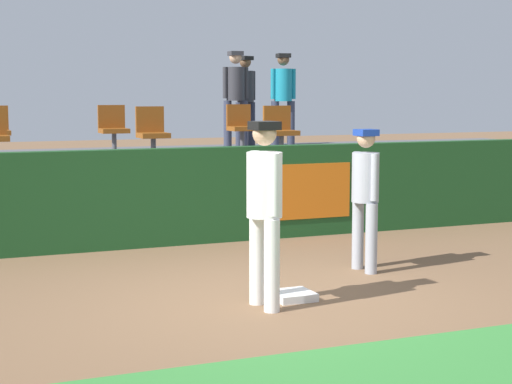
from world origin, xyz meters
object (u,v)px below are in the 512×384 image
object	(u,v)px
seat_back_right	(241,124)
seat_back_center	(113,126)
seat_front_center	(152,131)
seat_front_right	(280,128)
player_runner_visitor	(365,190)
spectator_casual	(236,92)
first_base	(293,296)
spectator_hooded	(283,93)
spectator_capped	(245,94)
player_fielder_home	(264,201)

from	to	relation	value
seat_back_right	seat_back_center	bearing A→B (deg)	180.00
seat_back_right	seat_front_center	bearing A→B (deg)	-140.32
seat_front_right	seat_back_center	xyz separation A→B (m)	(-2.36, 1.80, -0.00)
player_runner_visitor	spectator_casual	world-z (taller)	spectator_casual
first_base	seat_front_center	xyz separation A→B (m)	(-0.14, 4.88, 1.49)
first_base	spectator_hooded	world-z (taller)	spectator_hooded
first_base	player_runner_visitor	distance (m)	1.89
seat_front_right	seat_back_right	xyz separation A→B (m)	(0.02, 1.80, -0.00)
seat_back_right	spectator_hooded	xyz separation A→B (m)	(1.13, 0.62, 0.58)
seat_back_center	seat_front_right	bearing A→B (deg)	-37.32
spectator_capped	spectator_casual	distance (m)	0.51
spectator_capped	seat_front_right	bearing A→B (deg)	60.88
player_fielder_home	seat_front_right	xyz separation A→B (m)	(2.41, 5.06, 0.48)
seat_front_center	seat_front_right	bearing A→B (deg)	0.01
seat_front_right	spectator_capped	size ratio (longest dim) A/B	0.48
first_base	spectator_capped	xyz separation A→B (m)	(2.54, 7.75, 2.05)
seat_back_center	seat_back_right	size ratio (longest dim) A/B	1.00
seat_front_right	player_runner_visitor	bearing A→B (deg)	-99.36
player_runner_visitor	seat_back_right	size ratio (longest dim) A/B	2.01
seat_front_right	player_fielder_home	bearing A→B (deg)	-115.42
seat_front_center	spectator_casual	distance (m)	3.47
first_base	seat_front_right	world-z (taller)	seat_front_right
first_base	seat_back_right	world-z (taller)	seat_back_right
seat_back_center	spectator_casual	world-z (taller)	spectator_casual
seat_back_center	spectator_capped	bearing A→B (deg)	20.30
player_runner_visitor	seat_front_right	xyz separation A→B (m)	(0.65, 3.96, 0.56)
player_runner_visitor	seat_front_right	size ratio (longest dim) A/B	2.01
player_runner_visitor	spectator_capped	size ratio (longest dim) A/B	0.95
player_fielder_home	spectator_casual	xyz separation A→B (m)	(2.59, 7.56, 1.07)
seat_front_right	spectator_casual	size ratio (longest dim) A/B	0.46
seat_front_center	spectator_capped	size ratio (longest dim) A/B	0.48
seat_front_right	seat_back_center	bearing A→B (deg)	142.68
player_runner_visitor	spectator_capped	world-z (taller)	spectator_capped
first_base	spectator_capped	size ratio (longest dim) A/B	0.23
spectator_hooded	spectator_capped	distance (m)	0.76
seat_front_center	spectator_capped	xyz separation A→B (m)	(2.68, 2.87, 0.55)
first_base	seat_back_center	distance (m)	6.86
seat_front_center	spectator_casual	world-z (taller)	spectator_casual
spectator_capped	first_base	bearing A→B (deg)	53.16
seat_back_center	spectator_casual	xyz separation A→B (m)	(2.54, 0.70, 0.59)
first_base	player_fielder_home	world-z (taller)	player_fielder_home
seat_back_center	seat_back_right	xyz separation A→B (m)	(2.38, -0.00, -0.00)
player_runner_visitor	spectator_hooded	size ratio (longest dim) A/B	0.93
first_base	player_runner_visitor	xyz separation A→B (m)	(1.36, 0.92, 0.94)
player_runner_visitor	first_base	bearing A→B (deg)	-57.98
spectator_hooded	spectator_casual	size ratio (longest dim) A/B	0.98
player_fielder_home	seat_front_right	world-z (taller)	seat_front_right
seat_front_right	seat_front_center	bearing A→B (deg)	-179.99
seat_front_right	seat_back_right	bearing A→B (deg)	89.52
player_fielder_home	spectator_capped	distance (m)	8.52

